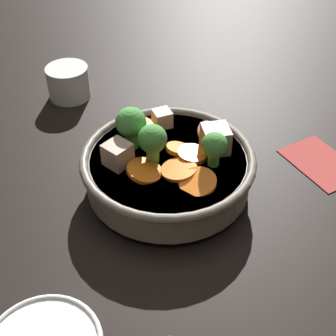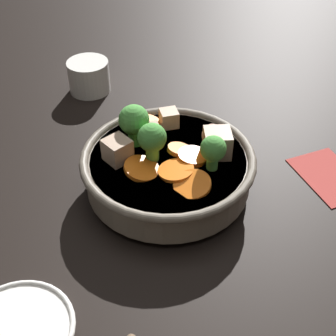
# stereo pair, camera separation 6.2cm
# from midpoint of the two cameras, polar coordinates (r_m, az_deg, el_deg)

# --- Properties ---
(ground_plane) EXTENTS (3.00, 3.00, 0.00)m
(ground_plane) POSITION_cam_midpoint_polar(r_m,az_deg,el_deg) (0.65, -2.76, -2.57)
(ground_plane) COLOR black
(stirfry_bowl) EXTENTS (0.23, 0.23, 0.11)m
(stirfry_bowl) POSITION_cam_midpoint_polar(r_m,az_deg,el_deg) (0.62, -2.89, 0.20)
(stirfry_bowl) COLOR slate
(stirfry_bowl) RESTS_ON ground_plane
(tea_cup) EXTENTS (0.07, 0.07, 0.06)m
(tea_cup) POSITION_cam_midpoint_polar(r_m,az_deg,el_deg) (0.85, -14.15, 10.06)
(tea_cup) COLOR white
(tea_cup) RESTS_ON ground_plane
(napkin) EXTENTS (0.13, 0.10, 0.00)m
(napkin) POSITION_cam_midpoint_polar(r_m,az_deg,el_deg) (0.71, 15.82, 0.55)
(napkin) COLOR #A33833
(napkin) RESTS_ON ground_plane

